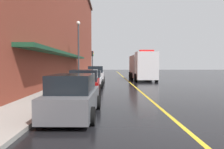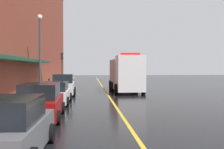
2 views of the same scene
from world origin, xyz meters
TOP-DOWN VIEW (x-y plane):
  - ground_plane at (0.00, 25.00)m, footprint 112.00×112.00m
  - sidewalk_left at (-6.20, 25.00)m, footprint 2.40×70.00m
  - lane_center_stripe at (0.00, 25.00)m, footprint 0.16×70.00m
  - brick_building_left at (-11.62, 23.99)m, footprint 9.61×64.00m
  - parked_car_0 at (-3.87, 2.33)m, footprint 2.06×4.37m
  - parked_car_1 at (-4.01, 7.92)m, footprint 2.16×4.68m
  - parked_car_2 at (-4.03, 13.40)m, footprint 2.12×4.45m
  - parked_car_3 at (-4.01, 19.65)m, footprint 2.22×4.77m
  - box_truck at (2.01, 22.50)m, footprint 2.89×8.73m
  - parking_meter_0 at (-5.35, 19.83)m, footprint 0.14×0.18m
  - parking_meter_1 at (-5.35, 14.92)m, footprint 0.14×0.18m
  - parking_meter_2 at (-5.35, 4.33)m, footprint 0.14×0.18m
  - street_lamp_left at (-5.95, 18.81)m, footprint 0.44×0.44m
  - traffic_light_near at (-5.29, 31.50)m, footprint 0.38×0.36m

SIDE VIEW (x-z plane):
  - ground_plane at x=0.00m, z-range 0.00..0.00m
  - lane_center_stripe at x=0.00m, z-range 0.00..0.01m
  - sidewalk_left at x=-6.20m, z-range 0.00..0.15m
  - parked_car_2 at x=-4.03m, z-range -0.04..1.50m
  - parked_car_0 at x=-3.87m, z-range -0.05..1.63m
  - parked_car_1 at x=-4.01m, z-range -0.06..1.69m
  - parked_car_3 at x=-4.01m, z-range -0.07..1.83m
  - parking_meter_0 at x=-5.35m, z-range 0.39..1.72m
  - parking_meter_1 at x=-5.35m, z-range 0.39..1.72m
  - parking_meter_2 at x=-5.35m, z-range 0.39..1.72m
  - box_truck at x=2.01m, z-range -0.09..3.74m
  - traffic_light_near at x=-5.29m, z-range 1.01..5.31m
  - street_lamp_left at x=-5.95m, z-range 0.93..7.87m
  - brick_building_left at x=-11.62m, z-range 0.01..18.13m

